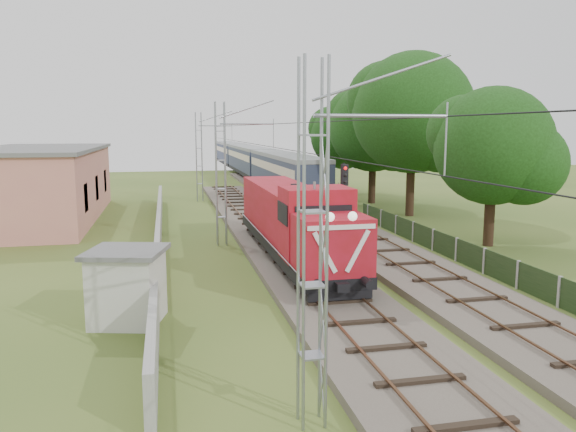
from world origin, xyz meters
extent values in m
plane|color=#3F5720|center=(0.00, 0.00, 0.00)|extent=(140.00, 140.00, 0.00)
cube|color=#6B6054|center=(0.00, 7.00, 0.15)|extent=(4.20, 70.00, 0.30)
cube|color=black|center=(0.00, 7.00, 0.35)|extent=(2.40, 70.00, 0.10)
cube|color=brown|center=(-0.85, 7.00, 0.42)|extent=(0.08, 70.00, 0.05)
cube|color=brown|center=(0.85, 7.00, 0.42)|extent=(0.08, 70.00, 0.05)
cube|color=#6B6054|center=(5.00, 20.00, 0.15)|extent=(4.20, 80.00, 0.30)
cube|color=black|center=(5.00, 20.00, 0.35)|extent=(2.40, 80.00, 0.10)
cube|color=brown|center=(4.15, 20.00, 0.42)|extent=(0.08, 80.00, 0.05)
cube|color=brown|center=(5.85, 20.00, 0.42)|extent=(0.08, 80.00, 0.05)
cylinder|color=gray|center=(-1.50, -8.00, 6.80)|extent=(3.00, 0.08, 0.08)
cylinder|color=gray|center=(-1.50, 12.00, 6.80)|extent=(3.00, 0.08, 0.08)
cylinder|color=gray|center=(-1.50, 32.00, 6.80)|extent=(3.00, 0.08, 0.08)
cylinder|color=black|center=(0.00, 12.00, 5.50)|extent=(0.03, 70.00, 0.03)
cylinder|color=black|center=(0.00, 12.00, 6.80)|extent=(0.03, 70.00, 0.03)
cube|color=#9E9E99|center=(-6.50, 12.00, 0.75)|extent=(0.25, 40.00, 1.50)
cube|color=tan|center=(-15.00, 24.00, 2.50)|extent=(8.00, 20.00, 5.00)
cube|color=#606060|center=(-15.00, 24.00, 5.10)|extent=(8.40, 20.40, 0.25)
cube|color=black|center=(-11.05, 18.00, 2.20)|extent=(0.10, 1.60, 1.80)
cube|color=black|center=(-11.05, 24.00, 2.20)|extent=(0.10, 1.60, 1.80)
cube|color=black|center=(-11.05, 30.00, 2.20)|extent=(0.10, 1.60, 1.80)
cube|color=black|center=(8.00, 3.00, 0.60)|extent=(0.05, 32.00, 1.15)
cube|color=#9E9E99|center=(8.00, 18.00, 0.60)|extent=(0.12, 0.12, 1.20)
cube|color=black|center=(0.00, 7.19, 0.96)|extent=(2.79, 15.78, 0.46)
cube|color=black|center=(0.00, 2.08, 0.68)|extent=(2.04, 3.34, 0.46)
cube|color=black|center=(0.00, 12.30, 0.68)|extent=(2.04, 3.34, 0.46)
cube|color=black|center=(0.00, -0.61, 0.59)|extent=(2.41, 0.23, 0.32)
cube|color=#A51227|center=(0.00, 0.46, 2.26)|extent=(2.69, 2.32, 2.14)
sphere|color=white|center=(-0.42, -0.66, 3.47)|extent=(0.33, 0.33, 0.33)
sphere|color=white|center=(0.42, -0.66, 3.47)|extent=(0.33, 0.33, 0.33)
cube|color=silver|center=(-0.60, -0.72, 2.21)|extent=(0.93, 0.06, 1.55)
cube|color=silver|center=(0.60, -0.72, 2.21)|extent=(0.93, 0.06, 1.55)
cube|color=silver|center=(0.00, -0.72, 3.10)|extent=(2.51, 0.06, 0.17)
cube|color=#A51227|center=(0.00, 2.73, 2.68)|extent=(2.79, 2.23, 2.97)
cube|color=black|center=(0.00, 1.60, 3.14)|extent=(2.32, 0.06, 0.84)
cube|color=#A51227|center=(0.00, 9.46, 2.40)|extent=(2.60, 11.23, 2.41)
cylinder|color=black|center=(0.00, 6.63, 3.75)|extent=(0.41, 0.41, 0.37)
cylinder|color=gray|center=(-0.28, 1.99, 4.30)|extent=(0.11, 0.11, 0.32)
cylinder|color=gray|center=(0.28, 1.99, 4.30)|extent=(0.11, 0.11, 0.32)
cube|color=black|center=(5.00, 32.37, 0.91)|extent=(2.94, 22.28, 0.51)
cube|color=#293244|center=(5.00, 32.37, 2.53)|extent=(3.04, 22.28, 2.73)
cube|color=beige|center=(5.00, 32.37, 3.03)|extent=(3.08, 21.39, 0.76)
cube|color=gray|center=(5.00, 32.37, 4.05)|extent=(3.09, 22.28, 0.35)
cube|color=black|center=(5.00, 55.66, 0.91)|extent=(2.94, 22.28, 0.51)
cube|color=#293244|center=(5.00, 55.66, 2.53)|extent=(3.04, 22.28, 2.73)
cube|color=beige|center=(5.00, 55.66, 3.03)|extent=(3.08, 21.39, 0.76)
cube|color=gray|center=(5.00, 55.66, 4.05)|extent=(3.09, 22.28, 0.35)
cube|color=black|center=(5.00, 78.95, 0.91)|extent=(2.94, 22.28, 0.51)
cube|color=#293244|center=(5.00, 78.95, 2.53)|extent=(3.04, 22.28, 2.73)
cube|color=beige|center=(5.00, 78.95, 3.03)|extent=(3.08, 21.39, 0.76)
cube|color=gray|center=(5.00, 78.95, 4.05)|extent=(3.09, 22.28, 0.35)
cylinder|color=black|center=(2.70, 7.47, 2.42)|extent=(0.14, 0.14, 4.84)
cube|color=black|center=(2.70, 7.32, 4.26)|extent=(0.38, 0.28, 1.07)
sphere|color=red|center=(2.70, 7.20, 4.60)|extent=(0.17, 0.17, 0.17)
sphere|color=black|center=(2.70, 7.20, 4.26)|extent=(0.17, 0.17, 0.17)
sphere|color=black|center=(2.70, 7.20, 3.92)|extent=(0.17, 0.17, 0.17)
cube|color=#1A339C|center=(2.75, 7.35, 2.71)|extent=(0.53, 0.16, 0.39)
cube|color=beige|center=(-7.40, -0.22, 1.18)|extent=(2.60, 2.60, 2.35)
cube|color=#606060|center=(-7.40, -0.22, 2.46)|extent=(2.99, 2.99, 0.16)
cylinder|color=#3B2418|center=(11.66, 8.58, 1.99)|extent=(0.57, 0.57, 3.98)
sphere|color=black|center=(11.66, 8.58, 5.60)|extent=(6.51, 6.51, 6.51)
sphere|color=black|center=(12.96, 7.61, 4.70)|extent=(4.55, 4.55, 4.55)
sphere|color=black|center=(10.52, 9.72, 6.32)|extent=(4.23, 4.23, 4.23)
cylinder|color=#3B2418|center=(11.99, 19.81, 2.73)|extent=(0.62, 0.62, 5.47)
sphere|color=black|center=(11.99, 19.81, 7.70)|extent=(8.94, 8.94, 8.94)
sphere|color=black|center=(13.78, 18.47, 6.46)|extent=(6.26, 6.26, 6.26)
sphere|color=black|center=(10.42, 21.38, 8.70)|extent=(5.81, 5.81, 5.81)
cylinder|color=#3B2418|center=(11.82, 27.37, 2.37)|extent=(0.63, 0.63, 4.73)
sphere|color=black|center=(11.82, 27.37, 6.67)|extent=(7.75, 7.75, 7.75)
sphere|color=black|center=(13.37, 26.21, 5.59)|extent=(5.42, 5.42, 5.42)
sphere|color=black|center=(10.46, 28.73, 7.53)|extent=(5.04, 5.04, 5.04)
cylinder|color=#3B2418|center=(11.83, 35.63, 2.07)|extent=(0.51, 0.51, 4.14)
sphere|color=black|center=(11.83, 35.63, 5.84)|extent=(6.78, 6.78, 6.78)
sphere|color=black|center=(13.18, 34.62, 4.90)|extent=(4.74, 4.74, 4.74)
sphere|color=black|center=(10.64, 36.82, 6.59)|extent=(4.41, 4.41, 4.41)
camera|label=1|loc=(-6.01, -19.33, 6.53)|focal=35.00mm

